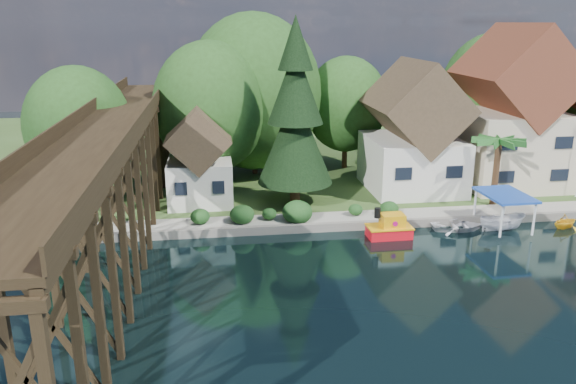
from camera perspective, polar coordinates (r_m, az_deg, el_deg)
name	(u,v)px	position (r m, az deg, el deg)	size (l,w,h in m)	color
ground	(387,278)	(33.91, 10.03, -8.57)	(140.00, 140.00, 0.00)	black
bank	(299,149)	(65.39, 1.15, 4.38)	(140.00, 52.00, 0.50)	#334C1E
seawall	(407,223)	(42.01, 12.03, -3.13)	(60.00, 0.40, 0.62)	slate
promenade	(427,214)	(43.77, 13.95, -2.14)	(50.00, 2.60, 0.06)	gray
trestle_bridge	(113,177)	(35.97, -17.32, 1.49)	(4.12, 44.18, 9.30)	black
house_left	(413,136)	(49.00, 12.61, 5.56)	(7.64, 8.64, 11.02)	silver
house_center	(512,118)	(52.99, 21.76, 7.01)	(8.65, 9.18, 13.89)	beige
shed	(200,162)	(44.86, -8.98, 3.02)	(5.09, 5.40, 7.85)	silver
bg_trees	(332,104)	(51.97, 4.47, 8.95)	(49.90, 13.30, 10.57)	#382314
shrubs	(289,211)	(40.88, 0.07, -1.94)	(15.76, 2.47, 1.70)	#174017
conifer	(295,117)	(43.31, 0.75, 7.66)	(5.89, 5.89, 14.49)	#382314
palm_tree	(499,143)	(46.36, 20.65, 4.65)	(4.50, 4.50, 5.68)	#382314
tugboat	(390,228)	(39.77, 10.30, -3.63)	(3.13, 1.75, 2.25)	red
boat_white_a	(458,225)	(42.43, 16.89, -3.18)	(2.70, 3.78, 0.78)	silver
boat_canopy	(503,215)	(43.06, 21.00, -2.18)	(3.51, 4.38, 2.77)	silver
boat_yellow	(566,220)	(45.63, 26.37, -2.57)	(1.97, 2.28, 1.20)	yellow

